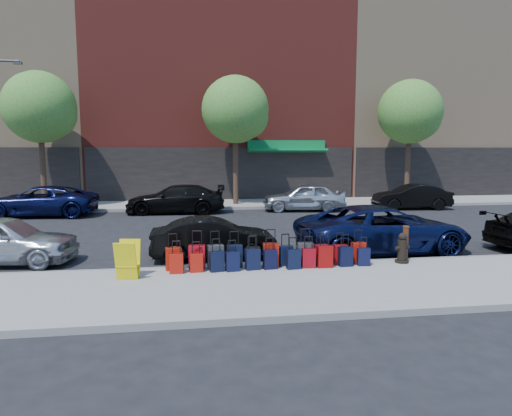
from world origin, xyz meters
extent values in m
plane|color=black|center=(0.00, 0.00, 0.00)|extent=(120.00, 120.00, 0.00)
cube|color=gray|center=(0.00, -6.50, 0.07)|extent=(60.00, 4.00, 0.15)
cube|color=gray|center=(0.00, 10.00, 0.07)|extent=(60.00, 4.00, 0.15)
cube|color=gray|center=(0.00, -4.48, 0.07)|extent=(60.00, 0.08, 0.15)
cube|color=gray|center=(0.00, 7.98, 0.07)|extent=(60.00, 0.08, 0.15)
cube|color=maroon|center=(0.00, 18.00, 10.00)|extent=(17.00, 12.00, 20.00)
cube|color=black|center=(0.00, 11.95, 1.70)|extent=(16.66, 0.15, 3.40)
cube|color=#0B6B34|center=(4.00, 11.60, 3.20)|extent=(5.00, 0.91, 0.27)
cube|color=#0B6B34|center=(4.00, 11.90, 3.55)|extent=(5.00, 0.10, 0.60)
cube|color=tan|center=(16.00, 18.00, 9.00)|extent=(15.00, 12.00, 18.00)
cube|color=black|center=(16.00, 11.95, 1.70)|extent=(14.70, 0.15, 3.40)
cylinder|color=black|center=(-10.00, 9.50, 2.55)|extent=(0.30, 0.30, 4.80)
sphere|color=#367125|center=(-10.00, 9.50, 5.52)|extent=(3.80, 3.80, 3.80)
sphere|color=#367125|center=(-9.40, 9.50, 5.14)|extent=(2.58, 2.58, 2.58)
cylinder|color=black|center=(0.50, 9.50, 2.55)|extent=(0.30, 0.30, 4.80)
sphere|color=#367125|center=(0.50, 9.50, 5.52)|extent=(3.80, 3.80, 3.80)
sphere|color=#367125|center=(1.10, 9.50, 5.14)|extent=(2.58, 2.58, 2.58)
cylinder|color=black|center=(11.00, 9.50, 2.55)|extent=(0.30, 0.30, 4.80)
sphere|color=#367125|center=(11.00, 9.50, 5.52)|extent=(3.80, 3.80, 3.80)
sphere|color=#367125|center=(11.60, 9.50, 5.14)|extent=(2.58, 2.58, 2.58)
cube|color=#333338|center=(-10.70, 8.80, 7.65)|extent=(0.40, 0.18, 0.12)
cube|color=#B31D0B|center=(-2.57, -4.82, 0.45)|extent=(0.43, 0.29, 0.60)
cylinder|color=black|center=(-2.57, -4.82, 1.10)|extent=(0.23, 0.07, 0.03)
cube|color=#A60A16|center=(-1.96, -4.83, 0.47)|extent=(0.44, 0.27, 0.64)
cylinder|color=black|center=(-1.96, -4.83, 1.16)|extent=(0.24, 0.05, 0.03)
cube|color=#38373C|center=(-1.47, -4.78, 0.46)|extent=(0.45, 0.29, 0.62)
cylinder|color=black|center=(-1.47, -4.78, 1.13)|extent=(0.23, 0.07, 0.03)
cube|color=black|center=(-0.96, -4.78, 0.45)|extent=(0.41, 0.24, 0.61)
cylinder|color=black|center=(-0.96, -4.78, 1.11)|extent=(0.23, 0.04, 0.03)
cube|color=black|center=(-0.45, -4.76, 0.42)|extent=(0.36, 0.21, 0.53)
cylinder|color=black|center=(-0.45, -4.76, 0.99)|extent=(0.20, 0.04, 0.03)
cube|color=#981409|center=(0.02, -4.83, 0.47)|extent=(0.44, 0.26, 0.63)
cylinder|color=black|center=(0.02, -4.83, 1.15)|extent=(0.24, 0.05, 0.03)
cube|color=black|center=(0.44, -4.78, 0.42)|extent=(0.38, 0.24, 0.54)
cylinder|color=black|center=(0.44, -4.78, 1.01)|extent=(0.20, 0.06, 0.03)
cube|color=#333338|center=(0.97, -4.84, 0.46)|extent=(0.44, 0.28, 0.63)
cylinder|color=black|center=(0.97, -4.84, 1.14)|extent=(0.24, 0.06, 0.03)
cube|color=maroon|center=(1.42, -4.76, 0.42)|extent=(0.38, 0.24, 0.54)
cylinder|color=black|center=(1.42, -4.76, 1.01)|extent=(0.21, 0.06, 0.03)
cube|color=#AB0B10|center=(1.97, -4.83, 0.42)|extent=(0.36, 0.21, 0.54)
cylinder|color=black|center=(1.97, -4.83, 1.00)|extent=(0.20, 0.04, 0.03)
cube|color=#AC170B|center=(2.51, -4.79, 0.44)|extent=(0.40, 0.23, 0.58)
cylinder|color=black|center=(2.51, -4.79, 1.06)|extent=(0.22, 0.04, 0.03)
cube|color=#A6150A|center=(-2.49, -5.15, 0.41)|extent=(0.36, 0.22, 0.52)
cylinder|color=black|center=(-2.49, -5.15, 0.97)|extent=(0.20, 0.04, 0.03)
cube|color=#A7150A|center=(-1.98, -5.10, 0.39)|extent=(0.34, 0.22, 0.49)
cylinder|color=black|center=(-1.98, -5.10, 0.93)|extent=(0.19, 0.05, 0.03)
cube|color=black|center=(-1.45, -5.13, 0.42)|extent=(0.39, 0.28, 0.53)
cylinder|color=black|center=(-1.45, -5.13, 0.99)|extent=(0.20, 0.07, 0.03)
cube|color=black|center=(-1.05, -5.15, 0.40)|extent=(0.37, 0.24, 0.50)
cylinder|color=black|center=(-1.05, -5.15, 0.95)|extent=(0.19, 0.06, 0.03)
cube|color=black|center=(-0.51, -5.08, 0.42)|extent=(0.40, 0.27, 0.55)
cylinder|color=black|center=(-0.51, -5.08, 1.02)|extent=(0.21, 0.06, 0.03)
cube|color=black|center=(-0.04, -5.07, 0.41)|extent=(0.37, 0.24, 0.52)
cylinder|color=black|center=(-0.04, -5.07, 0.97)|extent=(0.20, 0.05, 0.03)
cube|color=black|center=(0.57, -5.16, 0.41)|extent=(0.38, 0.25, 0.52)
cylinder|color=black|center=(0.57, -5.16, 0.98)|extent=(0.20, 0.06, 0.03)
cube|color=maroon|center=(1.00, -5.09, 0.41)|extent=(0.37, 0.23, 0.52)
cylinder|color=black|center=(1.00, -5.09, 0.98)|extent=(0.20, 0.04, 0.03)
cube|color=maroon|center=(1.44, -5.12, 0.44)|extent=(0.40, 0.24, 0.59)
cylinder|color=black|center=(1.44, -5.12, 1.08)|extent=(0.22, 0.04, 0.03)
cube|color=black|center=(2.02, -5.08, 0.42)|extent=(0.37, 0.23, 0.53)
cylinder|color=black|center=(2.02, -5.08, 1.00)|extent=(0.20, 0.04, 0.03)
cube|color=black|center=(2.54, -5.09, 0.39)|extent=(0.35, 0.22, 0.48)
cylinder|color=black|center=(2.54, -5.09, 0.92)|extent=(0.19, 0.05, 0.03)
cylinder|color=black|center=(3.73, -4.93, 0.18)|extent=(0.38, 0.38, 0.06)
cylinder|color=black|center=(3.73, -4.93, 0.51)|extent=(0.25, 0.25, 0.59)
sphere|color=black|center=(3.73, -4.93, 0.88)|extent=(0.23, 0.23, 0.23)
cylinder|color=black|center=(3.73, -4.93, 0.57)|extent=(0.43, 0.20, 0.11)
cylinder|color=#38190C|center=(3.94, -4.68, 0.63)|extent=(0.16, 0.16, 0.97)
cylinder|color=#38190C|center=(3.94, -4.68, 1.12)|extent=(0.18, 0.18, 0.04)
cube|color=yellow|center=(-3.68, -5.63, 0.62)|extent=(0.55, 0.31, 0.93)
cube|color=yellow|center=(-3.62, -5.29, 0.62)|extent=(0.55, 0.31, 0.93)
cube|color=yellow|center=(-3.65, -5.46, 0.48)|extent=(0.57, 0.42, 0.02)
imported|color=silver|center=(-7.52, -2.91, 0.72)|extent=(4.37, 2.12, 1.44)
imported|color=black|center=(-1.42, -3.09, 0.62)|extent=(3.80, 1.38, 1.24)
imported|color=#0D143A|center=(3.96, -3.08, 0.77)|extent=(5.73, 3.04, 1.53)
imported|color=#0C1037|center=(-9.46, 6.95, 0.75)|extent=(5.52, 2.83, 1.49)
imported|color=black|center=(-2.87, 7.08, 0.73)|extent=(5.15, 2.31, 1.47)
imported|color=silver|center=(3.92, 7.02, 0.75)|extent=(4.57, 2.30, 1.49)
imported|color=black|center=(9.99, 6.86, 0.69)|extent=(4.28, 1.84, 1.37)
camera|label=1|loc=(-2.10, -16.68, 3.31)|focal=32.00mm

